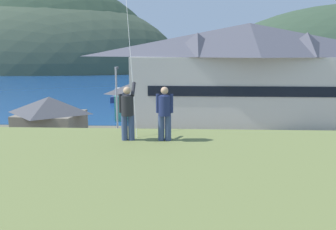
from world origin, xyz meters
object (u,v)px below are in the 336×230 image
object	(u,v)px
parked_car_corner_spot	(197,152)
person_kite_flyer	(127,111)
storage_shed_waterside	(137,99)
parked_car_mid_row_center	(66,175)
harbor_lodge	(248,72)
storage_shed_near_lot	(51,123)
parking_light_pole	(117,100)
wharf_dock	(138,102)
moored_boat_wharfside	(121,96)
parked_car_mid_row_far	(295,151)
parked_car_front_row_end	(143,177)
person_companion	(165,112)

from	to	relation	value
parked_car_corner_spot	person_kite_flyer	xyz separation A→B (m)	(-2.98, -13.27, 5.67)
storage_shed_waterside	parked_car_mid_row_center	bearing A→B (deg)	-93.50
harbor_lodge	storage_shed_near_lot	world-z (taller)	harbor_lodge
parked_car_corner_spot	parking_light_pole	world-z (taller)	parking_light_pole
wharf_dock	person_kite_flyer	distance (m)	41.71
moored_boat_wharfside	person_kite_flyer	world-z (taller)	person_kite_flyer
harbor_lodge	storage_shed_waterside	world-z (taller)	harbor_lodge
storage_shed_near_lot	person_kite_flyer	size ratio (longest dim) A/B	3.17
wharf_dock	parked_car_corner_spot	world-z (taller)	parked_car_corner_spot
wharf_dock	moored_boat_wharfside	bearing A→B (deg)	131.63
wharf_dock	parking_light_pole	size ratio (longest dim) A/B	2.18
moored_boat_wharfside	parked_car_mid_row_far	size ratio (longest dim) A/B	1.65
moored_boat_wharfside	parked_car_mid_row_center	bearing A→B (deg)	-84.72
wharf_dock	harbor_lodge	bearing A→B (deg)	-41.33
storage_shed_waterside	parked_car_front_row_end	bearing A→B (deg)	-81.29
parked_car_front_row_end	parking_light_pole	world-z (taller)	parking_light_pole
wharf_dock	parked_car_corner_spot	bearing A→B (deg)	-73.36
storage_shed_near_lot	parked_car_corner_spot	distance (m)	13.01
parked_car_mid_row_far	harbor_lodge	bearing A→B (deg)	94.22
storage_shed_waterside	parked_car_corner_spot	size ratio (longest dim) A/B	1.58
storage_shed_near_lot	parked_car_corner_spot	world-z (taller)	storage_shed_near_lot
storage_shed_waterside	moored_boat_wharfside	distance (m)	15.15
storage_shed_near_lot	parking_light_pole	bearing A→B (deg)	18.72
parked_car_mid_row_far	storage_shed_near_lot	bearing A→B (deg)	172.60
person_kite_flyer	moored_boat_wharfside	bearing A→B (deg)	101.05
parked_car_front_row_end	person_companion	world-z (taller)	person_companion
parked_car_mid_row_center	parked_car_front_row_end	size ratio (longest dim) A/B	1.02
storage_shed_waterside	wharf_dock	bearing A→B (deg)	96.94
storage_shed_near_lot	parking_light_pole	size ratio (longest dim) A/B	0.83
parked_car_corner_spot	parked_car_front_row_end	xyz separation A→B (m)	(-3.58, -5.00, 0.00)
harbor_lodge	storage_shed_waterside	size ratio (longest dim) A/B	4.17
parked_car_corner_spot	person_companion	size ratio (longest dim) A/B	2.46
parked_car_mid_row_far	person_companion	size ratio (longest dim) A/B	2.48
storage_shed_near_lot	wharf_dock	xyz separation A→B (m)	(4.28, 24.40, -2.11)
moored_boat_wharfside	parked_car_front_row_end	xyz separation A→B (m)	(8.14, -36.51, 0.34)
storage_shed_near_lot	person_kite_flyer	xyz separation A→B (m)	(9.55, -16.48, 4.27)
wharf_dock	parked_car_front_row_end	distance (m)	32.95
parked_car_mid_row_far	parking_light_pole	size ratio (longest dim) A/B	0.61
parking_light_pole	person_kite_flyer	world-z (taller)	person_kite_flyer
person_kite_flyer	wharf_dock	bearing A→B (deg)	97.35
harbor_lodge	parked_car_front_row_end	world-z (taller)	harbor_lodge
parked_car_mid_row_far	parked_car_corner_spot	distance (m)	7.53
parked_car_corner_spot	person_companion	bearing A→B (deg)	-97.70
parked_car_mid_row_far	parked_car_mid_row_center	xyz separation A→B (m)	(-15.86, -5.59, 0.00)
parked_car_corner_spot	person_companion	world-z (taller)	person_companion
person_kite_flyer	person_companion	bearing A→B (deg)	0.37
parked_car_mid_row_far	parked_car_front_row_end	xyz separation A→B (m)	(-11.09, -5.61, 0.00)
wharf_dock	parking_light_pole	xyz separation A→B (m)	(1.17, -22.55, 3.82)
moored_boat_wharfside	person_companion	world-z (taller)	person_companion
harbor_lodge	parked_car_corner_spot	distance (m)	16.81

